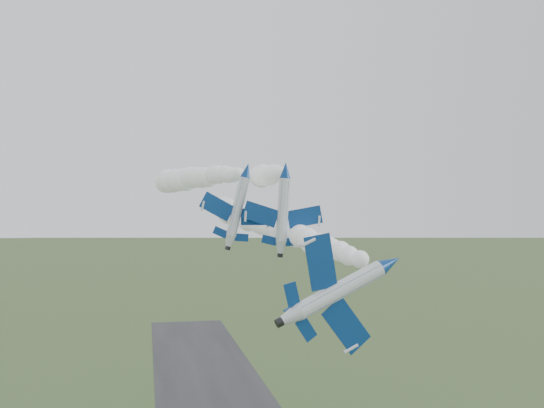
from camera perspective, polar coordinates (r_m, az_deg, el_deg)
The scene contains 6 objects.
jet_lead at distance 55.81m, azimuth 11.11°, elevation -5.48°, with size 4.78×13.14×9.96m.
smoke_trail_jet_lead at distance 90.30m, azimuth -0.24°, elevation -2.08°, with size 4.49×67.46×4.49m, color white, non-canonical shape.
jet_pair_left at distance 78.47m, azimuth -2.37°, elevation 3.19°, with size 9.46×11.59×3.46m.
smoke_trail_jet_pair_left at distance 113.93m, azimuth -7.59°, elevation 2.37°, with size 5.15×67.87×5.15m, color white, non-canonical shape.
jet_pair_right at distance 77.82m, azimuth 1.29°, elevation 3.22°, with size 10.27×12.28×3.05m.
smoke_trail_jet_pair_right at distance 106.41m, azimuth -0.38°, elevation 2.74°, with size 4.50×50.98×4.50m, color white, non-canonical shape.
Camera 1 is at (-13.76, -54.84, 37.39)m, focal length 40.00 mm.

